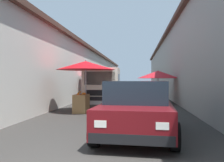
# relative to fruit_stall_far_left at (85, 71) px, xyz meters

# --- Properties ---
(ground) EXTENTS (90.00, 90.00, 0.00)m
(ground) POSITION_rel_fruit_stall_far_left_xyz_m (6.67, -1.50, -1.89)
(ground) COLOR #33302D
(building_left_whitewash) EXTENTS (49.80, 7.50, 4.24)m
(building_left_whitewash) POSITION_rel_fruit_stall_far_left_xyz_m (8.92, 5.21, 0.24)
(building_left_whitewash) COLOR beige
(building_left_whitewash) RESTS_ON ground
(building_right_concrete) EXTENTS (49.80, 7.50, 5.34)m
(building_right_concrete) POSITION_rel_fruit_stall_far_left_xyz_m (8.92, -8.20, 0.79)
(building_right_concrete) COLOR gray
(building_right_concrete) RESTS_ON ground
(fruit_stall_far_left) EXTENTS (2.66, 2.66, 2.40)m
(fruit_stall_far_left) POSITION_rel_fruit_stall_far_left_xyz_m (0.00, 0.00, 0.00)
(fruit_stall_far_left) COLOR #9E9EA3
(fruit_stall_far_left) RESTS_ON ground
(fruit_stall_near_left) EXTENTS (2.62, 2.62, 2.14)m
(fruit_stall_near_left) POSITION_rel_fruit_stall_far_left_xyz_m (4.61, -3.59, -0.25)
(fruit_stall_near_left) COLOR #9E9EA3
(fruit_stall_near_left) RESTS_ON ground
(fruit_stall_near_right) EXTENTS (2.57, 2.57, 2.25)m
(fruit_stall_near_right) POSITION_rel_fruit_stall_far_left_xyz_m (5.68, 0.39, -0.17)
(fruit_stall_near_right) COLOR #9E9EA3
(fruit_stall_near_right) RESTS_ON ground
(hatchback_car) EXTENTS (4.01, 2.12, 1.45)m
(hatchback_car) POSITION_rel_fruit_stall_far_left_xyz_m (-3.95, -2.38, -1.15)
(hatchback_car) COLOR #600F14
(hatchback_car) RESTS_ON ground
(delivery_truck) EXTENTS (4.94, 2.02, 2.08)m
(delivery_truck) POSITION_rel_fruit_stall_far_left_xyz_m (2.11, -0.53, -0.85)
(delivery_truck) COLOR black
(delivery_truck) RESTS_ON ground
(vendor_by_crates) EXTENTS (0.38, 0.59, 1.61)m
(vendor_by_crates) POSITION_rel_fruit_stall_far_left_xyz_m (7.63, -0.62, -0.96)
(vendor_by_crates) COLOR #665B4C
(vendor_by_crates) RESTS_ON ground
(vendor_in_shade) EXTENTS (0.62, 0.37, 1.70)m
(vendor_in_shade) POSITION_rel_fruit_stall_far_left_xyz_m (1.05, -1.01, -0.90)
(vendor_in_shade) COLOR navy
(vendor_in_shade) RESTS_ON ground
(parked_scooter) EXTENTS (1.69, 0.36, 1.14)m
(parked_scooter) POSITION_rel_fruit_stall_far_left_xyz_m (-0.35, -2.95, -1.44)
(parked_scooter) COLOR black
(parked_scooter) RESTS_ON ground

